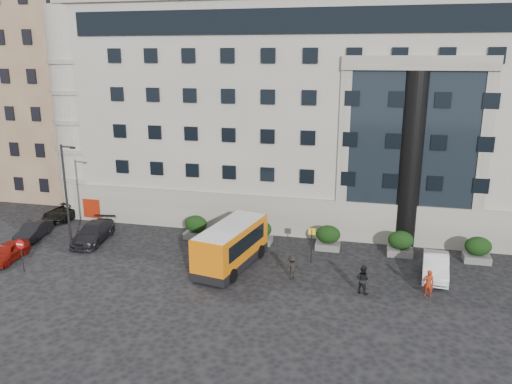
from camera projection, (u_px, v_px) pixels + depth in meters
ground at (214, 285)px, 31.43m from camera, size 120.00×120.00×0.00m
civic_building at (341, 109)px, 48.37m from camera, size 44.00×24.00×18.00m
entrance_column at (411, 161)px, 36.72m from camera, size 1.80×1.80×13.00m
apartment_near at (55, 95)px, 52.89m from camera, size 14.00×14.00×20.00m
apartment_far at (113, 78)px, 70.19m from camera, size 13.00×13.00×22.00m
hedge_a at (196, 227)px, 39.39m from camera, size 1.80×1.26×1.84m
hedge_b at (260, 232)px, 38.24m from camera, size 1.80×1.26×1.84m
hedge_c at (328, 237)px, 37.08m from camera, size 1.80×1.26×1.84m
hedge_d at (401, 243)px, 35.93m from camera, size 1.80×1.26×1.84m
hedge_e at (478, 249)px, 34.77m from camera, size 1.80×1.26×1.84m
street_lamp at (67, 194)px, 35.74m from camera, size 1.16×0.18×8.00m
bus_stop_sign at (312, 239)px, 34.44m from camera, size 0.50×0.08×2.52m
no_entry_sign at (21, 249)px, 32.90m from camera, size 0.64×0.16×2.32m
minibus at (231, 244)px, 33.87m from camera, size 3.69×7.38×2.95m
red_truck at (107, 197)px, 45.89m from camera, size 2.80×5.29×2.75m
parked_car_a at (8, 252)px, 35.11m from camera, size 1.94×3.94×1.29m
parked_car_b at (33, 231)px, 39.26m from camera, size 1.96×4.15×1.31m
parked_car_c at (93, 233)px, 38.66m from camera, size 2.65×5.23×1.45m
parked_car_d at (66, 211)px, 44.33m from camera, size 2.41×4.83×1.31m
white_taxi at (435, 266)px, 32.45m from camera, size 1.98×4.65×1.49m
pedestrian_a at (428, 283)px, 29.74m from camera, size 0.65×0.45×1.72m
pedestrian_b at (363, 279)px, 30.18m from camera, size 1.09×1.01×1.80m
pedestrian_c at (292, 267)px, 32.14m from camera, size 1.19×1.03×1.60m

